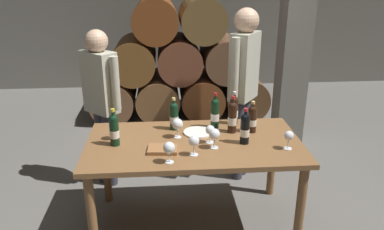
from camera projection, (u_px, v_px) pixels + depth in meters
ground_plane at (194, 221)px, 3.32m from camera, size 14.00×14.00×0.00m
cellar_back_wall at (175, 7)px, 6.72m from camera, size 10.00×0.24×2.80m
barrel_stack at (179, 66)px, 5.47m from camera, size 2.49×0.90×1.69m
stone_pillar at (295, 37)px, 4.43m from camera, size 0.32×0.32×2.60m
dining_table at (194, 152)px, 3.08m from camera, size 1.70×0.90×0.76m
wine_bottle_0 at (114, 130)px, 2.95m from camera, size 0.07×0.07×0.30m
wine_bottle_1 at (252, 119)px, 3.19m from camera, size 0.07×0.07×0.27m
wine_bottle_2 at (234, 110)px, 3.35m from camera, size 0.07×0.07×0.30m
wine_bottle_3 at (232, 117)px, 3.18m from camera, size 0.07×0.07×0.32m
wine_bottle_4 at (174, 116)px, 3.24m from camera, size 0.07×0.07×0.28m
wine_bottle_5 at (245, 128)px, 2.98m from camera, size 0.07×0.07×0.29m
wine_bottle_6 at (215, 113)px, 3.26m from camera, size 0.07×0.07×0.31m
wine_glass_0 at (289, 136)px, 2.89m from camera, size 0.07×0.07×0.15m
wine_glass_1 at (214, 135)px, 2.90m from camera, size 0.09×0.09×0.16m
wine_glass_2 at (114, 127)px, 3.05m from camera, size 0.08×0.08×0.15m
wine_glass_3 at (169, 148)px, 2.68m from camera, size 0.09×0.09×0.16m
wine_glass_4 at (177, 124)px, 3.08m from camera, size 0.09×0.09×0.16m
wine_glass_5 at (194, 142)px, 2.79m from camera, size 0.08×0.08×0.15m
wine_glass_6 at (210, 131)px, 2.99m from camera, size 0.07×0.07×0.15m
tasting_notebook at (163, 149)px, 2.89m from camera, size 0.23×0.18×0.03m
serving_plate at (198, 132)px, 3.20m from camera, size 0.24×0.24×0.01m
sommelier_presenting at (244, 80)px, 3.68m from camera, size 0.33×0.42×1.72m
taster_seated_left at (101, 96)px, 3.60m from camera, size 0.39×0.35×1.54m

